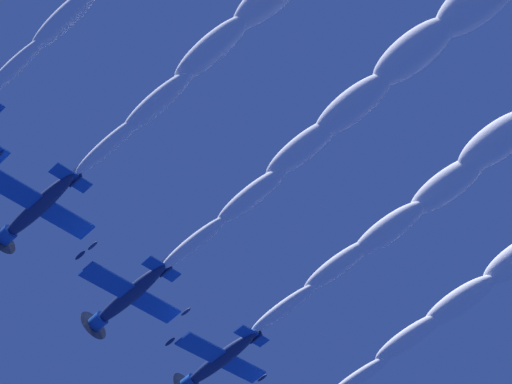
{
  "coord_description": "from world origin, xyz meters",
  "views": [
    {
      "loc": [
        5.45,
        43.33,
        1.45
      ],
      "look_at": [
        -8.74,
        13.64,
        68.38
      ],
      "focal_mm": 70.43,
      "sensor_mm": 36.0,
      "label": 1
    }
  ],
  "objects": [
    {
      "name": "smoke_trail_right_wingman",
      "position": [
        -13.33,
        25.36,
        69.3
      ],
      "size": [
        14.7,
        32.88,
        3.39
      ],
      "color": "white"
    },
    {
      "name": "airplane_left_wingman",
      "position": [
        5.55,
        5.45,
        68.06
      ],
      "size": [
        9.11,
        8.78,
        4.04
      ],
      "color": "navy"
    },
    {
      "name": "smoke_trail_outer_left",
      "position": [
        -22.61,
        21.99,
        70.05
      ],
      "size": [
        14.78,
        32.08,
        3.39
      ],
      "color": "white"
    },
    {
      "name": "airplane_right_wingman",
      "position": [
        -3.61,
        0.96,
        68.45
      ],
      "size": [
        9.13,
        8.78,
        3.98
      ],
      "color": "navy"
    },
    {
      "name": "airplane_outer_left",
      "position": [
        -12.8,
        -2.06,
        69.21
      ],
      "size": [
        9.06,
        8.79,
        4.19
      ],
      "color": "navy"
    }
  ]
}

